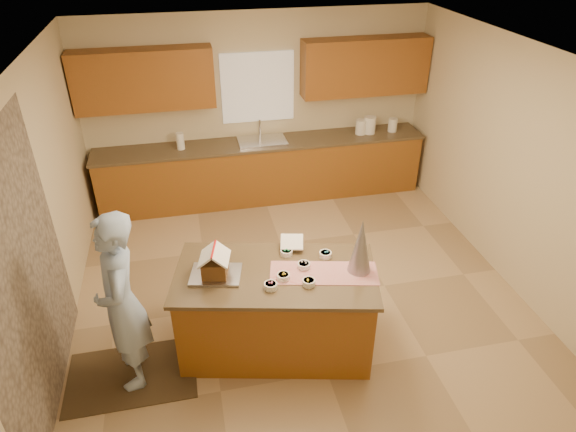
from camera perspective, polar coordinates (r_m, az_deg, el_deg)
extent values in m
plane|color=tan|center=(5.94, 1.37, -9.15)|extent=(5.50, 5.50, 0.00)
plane|color=silver|center=(4.67, 1.80, 16.97)|extent=(5.50, 5.50, 0.00)
plane|color=beige|center=(7.64, -3.39, 12.12)|extent=(5.50, 5.50, 0.00)
plane|color=beige|center=(3.18, 14.15, -21.90)|extent=(5.50, 5.50, 0.00)
plane|color=beige|center=(5.24, -26.06, -0.73)|extent=(5.50, 5.50, 0.00)
plane|color=beige|center=(6.20, 24.71, 4.47)|extent=(5.50, 5.50, 0.00)
plane|color=gray|center=(4.64, -27.30, -6.87)|extent=(0.00, 2.50, 2.50)
cube|color=white|center=(7.52, -3.43, 14.21)|extent=(1.05, 0.03, 1.00)
cube|color=brown|center=(7.72, -2.82, 5.01)|extent=(4.80, 0.60, 0.88)
cube|color=brown|center=(7.53, -2.91, 8.16)|extent=(4.85, 0.63, 0.04)
cube|color=#9D5321|center=(7.24, -15.89, 14.50)|extent=(1.85, 0.35, 0.80)
cube|color=#9D5321|center=(7.69, 8.65, 16.26)|extent=(1.85, 0.35, 0.80)
cube|color=silver|center=(7.53, -2.91, 8.09)|extent=(0.70, 0.45, 0.12)
cylinder|color=silver|center=(7.63, -3.18, 9.78)|extent=(0.03, 0.03, 0.28)
cube|color=brown|center=(5.10, -1.35, -10.70)|extent=(1.97, 1.29, 0.89)
cube|color=brown|center=(4.80, -1.41, -6.59)|extent=(2.07, 1.39, 0.04)
cube|color=#A60B13|center=(4.79, 4.04, -6.40)|extent=(1.06, 0.58, 0.01)
cube|color=silver|center=(4.79, -8.11, -6.53)|extent=(0.53, 0.44, 0.03)
cube|color=white|center=(5.04, 0.44, -2.94)|extent=(0.25, 0.22, 0.09)
cone|color=silver|center=(4.70, 8.18, -3.37)|extent=(0.27, 0.27, 0.55)
cube|color=black|center=(5.33, -17.10, -16.71)|extent=(1.21, 0.79, 0.01)
imported|color=#9FB9E1|center=(4.72, -18.17, -9.31)|extent=(0.48, 0.68, 1.78)
cylinder|color=white|center=(7.84, 8.17, 9.87)|extent=(0.16, 0.16, 0.22)
cylinder|color=white|center=(7.88, 9.16, 10.06)|extent=(0.18, 0.18, 0.26)
cylinder|color=white|center=(8.03, 11.67, 9.99)|extent=(0.14, 0.14, 0.20)
cylinder|color=white|center=(7.39, -12.00, 8.23)|extent=(0.11, 0.11, 0.24)
cube|color=brown|center=(4.74, -8.19, -5.64)|extent=(0.27, 0.29, 0.16)
cube|color=white|center=(4.67, -9.10, -4.29)|extent=(0.21, 0.31, 0.13)
cube|color=white|center=(4.65, -7.53, -4.32)|extent=(0.21, 0.31, 0.13)
cylinder|color=red|center=(4.62, -8.37, -3.72)|extent=(0.08, 0.28, 0.02)
cylinder|color=yellow|center=(4.70, -0.53, -6.82)|extent=(0.12, 0.12, 0.06)
cylinder|color=#29B469|center=(5.00, -0.17, -4.12)|extent=(0.12, 0.12, 0.06)
cylinder|color=pink|center=(4.60, -1.96, -7.84)|extent=(0.12, 0.12, 0.06)
cylinder|color=#369FCC|center=(4.99, 4.22, -4.34)|extent=(0.12, 0.12, 0.06)
cylinder|color=gold|center=(4.64, 2.34, -7.45)|extent=(0.12, 0.12, 0.06)
cylinder|color=silver|center=(4.83, 1.79, -5.58)|extent=(0.12, 0.12, 0.06)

